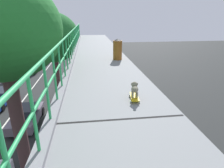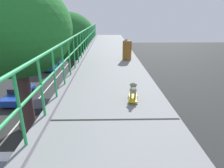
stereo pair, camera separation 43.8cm
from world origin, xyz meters
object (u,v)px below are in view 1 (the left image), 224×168
(car_blue_sixth, at_px, (0,98))
(small_dog, at_px, (135,88))
(toy_skateboard, at_px, (134,97))
(car_grey_fifth, at_px, (26,116))
(litter_bin, at_px, (118,49))
(city_bus, at_px, (36,54))

(car_blue_sixth, relative_size, small_dog, 13.06)
(car_blue_sixth, relative_size, toy_skateboard, 8.99)
(car_blue_sixth, height_order, small_dog, small_dog)
(car_grey_fifth, xyz_separation_m, toy_skateboard, (5.97, -9.93, 5.63))
(car_grey_fifth, bearing_deg, car_blue_sixth, 131.90)
(car_grey_fifth, height_order, small_dog, small_dog)
(toy_skateboard, xyz_separation_m, small_dog, (0.00, 0.02, 0.20))
(car_blue_sixth, distance_m, litter_bin, 15.18)
(city_bus, height_order, small_dog, small_dog)
(toy_skateboard, bearing_deg, car_grey_fifth, 121.03)
(car_blue_sixth, distance_m, toy_skateboard, 17.84)
(car_grey_fifth, height_order, litter_bin, litter_bin)
(car_grey_fifth, xyz_separation_m, city_bus, (-3.83, 19.24, 1.24))
(toy_skateboard, distance_m, litter_bin, 4.13)
(city_bus, xyz_separation_m, toy_skateboard, (9.81, -29.17, 4.39))
(car_grey_fifth, relative_size, litter_bin, 4.74)
(city_bus, relative_size, litter_bin, 13.48)
(car_blue_sixth, distance_m, small_dog, 17.90)
(car_grey_fifth, bearing_deg, city_bus, 101.27)
(car_grey_fifth, height_order, city_bus, city_bus)
(city_bus, bearing_deg, litter_bin, -68.11)
(car_grey_fifth, distance_m, small_dog, 12.96)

